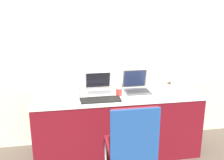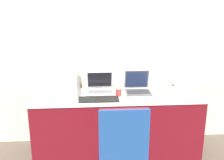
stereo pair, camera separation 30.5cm
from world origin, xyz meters
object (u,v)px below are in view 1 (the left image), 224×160
chair (132,142)px  external_keyboard (101,100)px  coffee_cup (119,92)px  laptop_left (99,88)px  laptop_right (136,87)px  metal_pitcher (176,80)px  printer (60,85)px

chair → external_keyboard: bearing=107.5°
coffee_cup → external_keyboard: bearing=-151.6°
laptop_left → external_keyboard: bearing=-93.9°
laptop_right → coffee_cup: 0.28m
coffee_cup → metal_pitcher: size_ratio=0.42×
chair → coffee_cup: bearing=87.5°
coffee_cup → printer: bearing=174.0°
external_keyboard → coffee_cup: (0.23, 0.13, 0.04)m
printer → laptop_left: bearing=11.7°
laptop_right → coffee_cup: size_ratio=3.06×
printer → laptop_right: 0.92m
printer → external_keyboard: printer is taller
external_keyboard → chair: chair is taller
chair → laptop_left: bearing=101.0°
laptop_right → printer: bearing=-176.1°
laptop_right → chair: bearing=-107.5°
external_keyboard → metal_pitcher: 1.07m
printer → laptop_right: bearing=3.9°
coffee_cup → metal_pitcher: 0.81m
laptop_right → chair: laptop_right is taller
printer → coffee_cup: size_ratio=4.28×
laptop_right → chair: 0.96m
external_keyboard → laptop_left: bearing=86.1°
laptop_right → coffee_cup: (-0.25, -0.13, -0.01)m
laptop_left → external_keyboard: size_ratio=0.73×
metal_pitcher → coffee_cup: bearing=-166.3°
coffee_cup → chair: 0.79m
metal_pitcher → chair: metal_pitcher is taller
external_keyboard → coffee_cup: size_ratio=4.55×
laptop_right → external_keyboard: size_ratio=0.67×
printer → laptop_right: size_ratio=1.40×
external_keyboard → chair: size_ratio=0.47×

